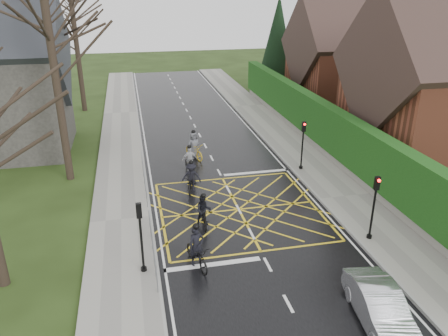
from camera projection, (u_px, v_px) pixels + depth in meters
name	position (u px, v px, depth m)	size (l,w,h in m)	color
ground	(239.00, 209.00, 22.82)	(120.00, 120.00, 0.00)	black
road	(239.00, 209.00, 22.82)	(9.00, 80.00, 0.01)	black
sidewalk_right	(344.00, 197.00, 23.97)	(3.00, 80.00, 0.15)	gray
sidewalk_left	(121.00, 220.00, 21.61)	(3.00, 80.00, 0.15)	gray
stone_wall	(328.00, 152.00, 29.61)	(0.50, 38.00, 0.70)	slate
hedge	(330.00, 128.00, 28.94)	(0.90, 38.00, 2.80)	#143E10
house_far	(347.00, 61.00, 40.25)	(9.80, 8.80, 10.30)	brown
conifer	(278.00, 44.00, 46.42)	(4.60, 4.60, 10.00)	black
tree_near	(51.00, 44.00, 23.38)	(9.24, 9.24, 11.44)	black
tree_mid	(50.00, 20.00, 30.11)	(10.08, 10.08, 12.48)	black
tree_far	(75.00, 30.00, 38.01)	(8.40, 8.40, 10.40)	black
railing_south	(153.00, 243.00, 18.45)	(0.05, 5.04, 1.03)	slate
railing_north	(144.00, 173.00, 25.20)	(0.05, 6.04, 1.03)	slate
traffic_light_ne	(302.00, 146.00, 26.96)	(0.24, 0.31, 3.21)	black
traffic_light_se	(373.00, 209.00, 19.39)	(0.24, 0.31, 3.21)	black
traffic_light_sw	(141.00, 238.00, 17.12)	(0.24, 0.31, 3.21)	black
cyclist_rear	(197.00, 252.00, 18.04)	(1.21, 2.13, 1.96)	black
cyclist_back	(204.00, 214.00, 21.07)	(0.79, 1.73, 1.72)	black
cyclist_mid	(192.00, 180.00, 24.66)	(1.23, 2.00, 1.84)	black
cyclist_front	(190.00, 162.00, 27.17)	(1.01, 1.82, 1.76)	black
cyclist_lead	(194.00, 149.00, 29.31)	(1.45, 2.17, 1.99)	#BB9416
car	(380.00, 308.00, 14.91)	(1.39, 3.98, 1.31)	silver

